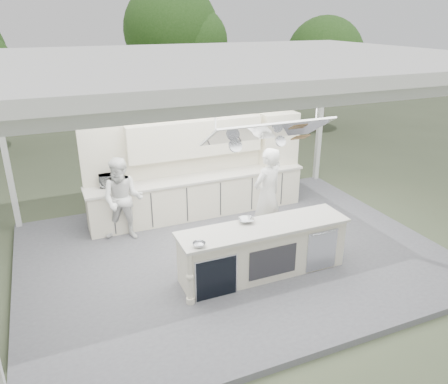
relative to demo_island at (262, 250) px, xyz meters
name	(u,v)px	position (x,y,z in m)	size (l,w,h in m)	color
ground	(232,257)	(-0.18, 0.91, -0.60)	(90.00, 90.00, 0.00)	#4A5339
stage_deck	(232,254)	(-0.18, 0.91, -0.54)	(8.00, 6.00, 0.12)	slate
tent	(234,64)	(-0.18, 0.90, 3.11)	(8.20, 6.20, 3.86)	white
demo_island	(262,250)	(0.00, 0.00, 0.00)	(3.10, 0.79, 0.95)	#F1E6CC
back_counter	(199,195)	(-0.18, 2.81, 0.00)	(5.08, 0.72, 0.95)	#F1E6CC
back_wall_unit	(213,150)	(0.27, 3.03, 0.98)	(5.05, 0.48, 2.25)	#F1E6CC
tree_cluster	(119,50)	(-0.34, 10.68, 2.69)	(19.55, 9.40, 5.85)	brown
head_chef	(267,195)	(0.68, 1.14, 0.51)	(0.72, 0.47, 1.97)	white
sous_chef	(123,200)	(-2.00, 2.31, 0.40)	(0.85, 0.66, 1.75)	white
toaster_oven	(111,180)	(-2.10, 2.99, 0.61)	(0.50, 0.34, 0.28)	silver
bowl_large	(246,220)	(-0.21, 0.26, 0.51)	(0.28, 0.28, 0.07)	#B1B5B9
bowl_small	(199,245)	(-1.27, -0.24, 0.51)	(0.21, 0.21, 0.07)	#B4B6BB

